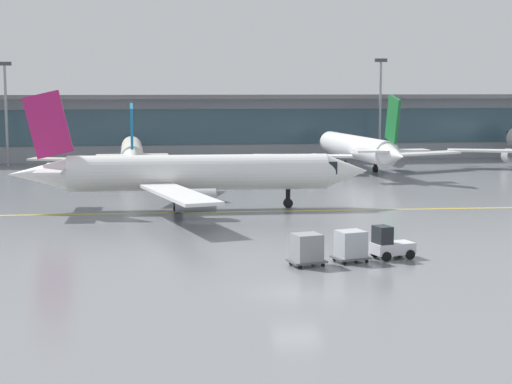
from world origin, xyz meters
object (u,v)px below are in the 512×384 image
Objects in this scene: gate_airplane_2 at (132,152)px; apron_light_mast_1 at (6,109)px; cargo_dolly_trailing at (307,248)px; baggage_tug at (390,244)px; taxiing_regional_jet at (194,174)px; apron_light_mast_2 at (380,105)px; cargo_dolly_lead at (351,245)px; gate_airplane_3 at (357,148)px.

gate_airplane_2 is 21.34m from apron_light_mast_1.
apron_light_mast_1 is at bearing 98.18° from cargo_dolly_trailing.
gate_airplane_2 is at bearing 92.93° from baggage_tug.
gate_airplane_2 is 56.72m from baggage_tug.
gate_airplane_2 reaches higher than baggage_tug.
taxiing_regional_jet reaches higher than baggage_tug.
taxiing_regional_jet is 53.85m from apron_light_mast_2.
cargo_dolly_lead is 2.98m from cargo_dolly_trailing.
cargo_dolly_trailing is 0.17× the size of apron_light_mast_1.
gate_airplane_2 is 56.64m from cargo_dolly_lead.
taxiing_regional_jet is (-22.86, -30.12, 0.18)m from gate_airplane_3.
gate_airplane_2 is 31.54m from taxiing_regional_jet.
gate_airplane_2 is at bearing 102.20° from taxiing_regional_jet.
baggage_tug is at bearing -0.00° from cargo_dolly_lead.
baggage_tug reaches higher than cargo_dolly_lead.
taxiing_regional_jet is at bearing 100.97° from baggage_tug.
apron_light_mast_2 reaches higher than gate_airplane_2.
baggage_tug is at bearing -63.24° from taxiing_regional_jet.
gate_airplane_3 reaches higher than gate_airplane_2.
gate_airplane_2 is 9.42× the size of baggage_tug.
apron_light_mast_2 is at bearing 58.62° from cargo_dolly_lead.
gate_airplane_2 is at bearing -36.85° from apron_light_mast_1.
gate_airplane_3 is 0.95× the size of taxiing_regional_jet.
cargo_dolly_lead is (13.24, -55.04, -1.62)m from gate_airplane_2.
taxiing_regional_jet reaches higher than gate_airplane_2.
gate_airplane_3 is at bearing -16.64° from apron_light_mast_1.
baggage_tug reaches higher than cargo_dolly_trailing.
gate_airplane_3 reaches higher than cargo_dolly_trailing.
taxiing_regional_jet is 13.09× the size of cargo_dolly_trailing.
taxiing_regional_jet is at bearing 88.03° from cargo_dolly_trailing.
cargo_dolly_lead is 74.08m from apron_light_mast_1.
apron_light_mast_2 reaches higher than baggage_tug.
cargo_dolly_trailing is 0.16× the size of apron_light_mast_2.
gate_airplane_3 is 47.02m from apron_light_mast_1.
baggage_tug is 1.18× the size of cargo_dolly_lead.
taxiing_regional_jet is at bearing -170.35° from gate_airplane_2.
cargo_dolly_trailing is (-17.89, -54.78, -1.91)m from gate_airplane_3.
apron_light_mast_1 is (-29.84, 67.48, 6.64)m from cargo_dolly_lead.
apron_light_mast_2 is at bearing 60.54° from baggage_tug.
cargo_dolly_trailing is at bearing 180.00° from cargo_dolly_lead.
apron_light_mast_2 is at bearing -31.39° from gate_airplane_3.
apron_light_mast_1 reaches higher than cargo_dolly_lead.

